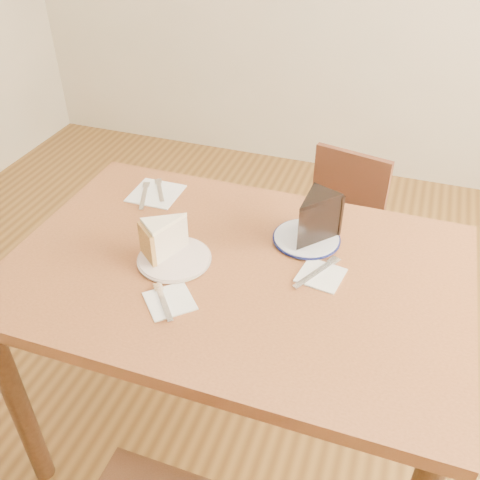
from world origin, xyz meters
name	(u,v)px	position (x,y,z in m)	size (l,w,h in m)	color
ground	(237,433)	(0.00, 0.00, 0.00)	(4.00, 4.00, 0.00)	#503315
table	(236,294)	(0.00, 0.00, 0.65)	(1.20, 0.80, 0.75)	#582E18
chair_far	(334,236)	(0.16, 0.70, 0.40)	(0.42, 0.42, 0.72)	#381B11
plate_cream	(174,259)	(-0.16, -0.03, 0.76)	(0.19, 0.19, 0.01)	silver
plate_navy	(306,239)	(0.15, 0.17, 0.76)	(0.18, 0.18, 0.01)	white
carrot_cake	(169,237)	(-0.18, -0.01, 0.81)	(0.08, 0.11, 0.09)	beige
chocolate_cake	(312,221)	(0.16, 0.17, 0.82)	(0.09, 0.13, 0.12)	black
napkin_cream	(170,301)	(-0.11, -0.18, 0.75)	(0.11, 0.11, 0.00)	white
napkin_navy	(321,275)	(0.22, 0.04, 0.75)	(0.11, 0.11, 0.00)	white
napkin_spare	(156,193)	(-0.36, 0.26, 0.75)	(0.15, 0.15, 0.00)	white
fork_cream	(164,302)	(-0.12, -0.19, 0.76)	(0.01, 0.14, 0.00)	silver
knife_navy	(316,273)	(0.21, 0.04, 0.76)	(0.02, 0.17, 0.00)	silver
fork_spare	(160,190)	(-0.35, 0.27, 0.76)	(0.01, 0.14, 0.00)	silver
knife_spare	(144,196)	(-0.39, 0.22, 0.76)	(0.01, 0.16, 0.00)	silver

